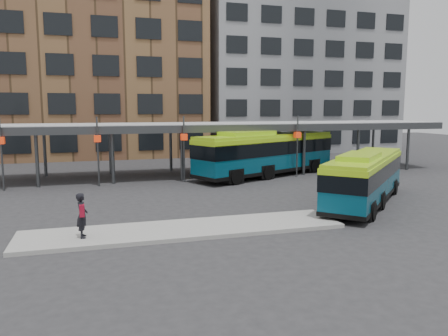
{
  "coord_description": "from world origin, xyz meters",
  "views": [
    {
      "loc": [
        -9.14,
        -21.31,
        5.37
      ],
      "look_at": [
        -1.78,
        3.6,
        1.8
      ],
      "focal_mm": 35.0,
      "sensor_mm": 36.0,
      "label": 1
    }
  ],
  "objects": [
    {
      "name": "ground",
      "position": [
        0.0,
        0.0,
        0.0
      ],
      "size": [
        120.0,
        120.0,
        0.0
      ],
      "primitive_type": "plane",
      "color": "#28282B",
      "rests_on": "ground"
    },
    {
      "name": "boarding_island",
      "position": [
        -5.5,
        -3.0,
        0.09
      ],
      "size": [
        14.0,
        3.0,
        0.18
      ],
      "primitive_type": "cube",
      "color": "gray",
      "rests_on": "ground"
    },
    {
      "name": "canopy",
      "position": [
        -0.06,
        12.87,
        3.91
      ],
      "size": [
        40.0,
        6.53,
        4.8
      ],
      "color": "#999B9E",
      "rests_on": "ground"
    },
    {
      "name": "building_brick",
      "position": [
        -10.0,
        32.0,
        11.0
      ],
      "size": [
        26.0,
        14.0,
        22.0
      ],
      "primitive_type": "cube",
      "color": "brown",
      "rests_on": "ground"
    },
    {
      "name": "building_grey",
      "position": [
        16.0,
        32.0,
        10.0
      ],
      "size": [
        24.0,
        14.0,
        20.0
      ],
      "primitive_type": "cube",
      "color": "slate",
      "rests_on": "ground"
    },
    {
      "name": "bus_front",
      "position": [
        5.38,
        -0.31,
        1.56
      ],
      "size": [
        9.38,
        9.28,
        3.0
      ],
      "rotation": [
        0.0,
        0.0,
        0.78
      ],
      "color": "#074155",
      "rests_on": "ground"
    },
    {
      "name": "bus_rear",
      "position": [
        3.84,
        10.71,
        1.9
      ],
      "size": [
        13.17,
        8.16,
        3.65
      ],
      "rotation": [
        0.0,
        0.0,
        0.44
      ],
      "color": "#074155",
      "rests_on": "ground"
    },
    {
      "name": "pedestrian",
      "position": [
        -9.77,
        -3.29,
        1.11
      ],
      "size": [
        0.46,
        0.7,
        1.83
      ],
      "rotation": [
        0.0,
        0.0,
        1.61
      ],
      "color": "black",
      "rests_on": "boarding_island"
    },
    {
      "name": "bike_rack",
      "position": [
        13.52,
        12.07,
        0.48
      ],
      "size": [
        6.56,
        1.6,
        1.07
      ],
      "color": "slate",
      "rests_on": "ground"
    }
  ]
}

